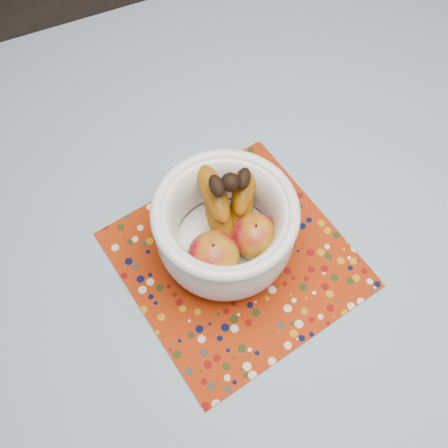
% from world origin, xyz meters
% --- Properties ---
extents(table, '(1.20, 1.20, 0.75)m').
position_xyz_m(table, '(0.00, 0.00, 0.67)').
color(table, brown).
rests_on(table, ground).
extents(tablecloth, '(1.32, 1.32, 0.01)m').
position_xyz_m(tablecloth, '(0.00, 0.00, 0.76)').
color(tablecloth, '#5F809F').
rests_on(tablecloth, table).
extents(placemat, '(0.44, 0.44, 0.00)m').
position_xyz_m(placemat, '(-0.11, -0.04, 0.76)').
color(placemat, '#972608').
rests_on(placemat, tablecloth).
extents(fruit_bowl, '(0.25, 0.24, 0.18)m').
position_xyz_m(fruit_bowl, '(-0.11, -0.01, 0.85)').
color(fruit_bowl, white).
rests_on(fruit_bowl, placemat).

